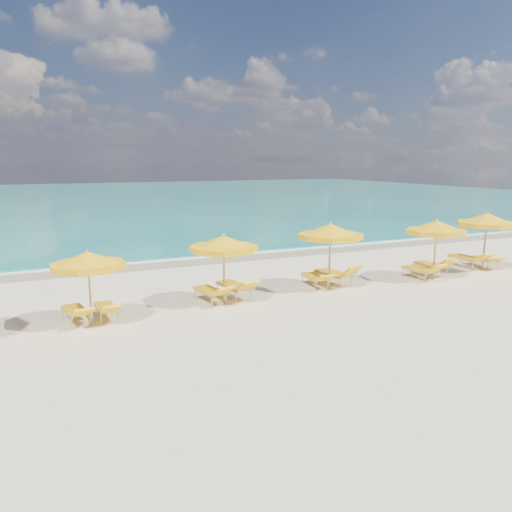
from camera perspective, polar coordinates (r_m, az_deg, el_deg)
name	(u,v)px	position (r m, az deg, el deg)	size (l,w,h in m)	color
ground_plane	(274,298)	(17.04, 2.09, -4.84)	(120.00, 120.00, 0.00)	beige
ocean	(97,199)	(63.27, -17.77, 6.25)	(120.00, 80.00, 0.30)	#15776E
wet_sand_band	(205,259)	(23.71, -5.89, -0.37)	(120.00, 2.60, 0.01)	tan
foam_line	(199,256)	(24.46, -6.49, -0.04)	(120.00, 1.20, 0.03)	white
whitecap_near	(57,239)	(32.04, -21.74, 1.86)	(14.00, 0.36, 0.05)	white
whitecap_far	(232,216)	(41.86, -2.75, 4.59)	(18.00, 0.30, 0.05)	white
umbrella_3	(88,261)	(14.80, -18.66, -0.53)	(2.71, 2.71, 2.16)	tan
umbrella_4	(224,244)	(16.19, -3.73, 1.39)	(2.90, 2.90, 2.29)	tan
umbrella_5	(330,232)	(18.24, 8.49, 2.74)	(2.93, 2.93, 2.42)	tan
umbrella_6	(436,228)	(20.69, 19.93, 3.04)	(2.92, 2.92, 2.37)	tan
umbrella_7	(487,220)	(23.37, 24.87, 3.73)	(3.20, 3.20, 2.47)	tan
lounger_3_left	(76,315)	(15.44, -19.87, -6.40)	(0.83, 1.78, 0.69)	#A5A8AD
lounger_3_right	(106,312)	(15.51, -16.74, -6.16)	(0.60, 1.65, 0.67)	#A5A8AD
lounger_4_left	(211,295)	(16.62, -5.19, -4.52)	(0.89, 1.88, 0.75)	#A5A8AD
lounger_4_right	(235,290)	(17.12, -2.47, -3.95)	(0.92, 2.02, 0.83)	#A5A8AD
lounger_5_left	(315,281)	(18.66, 6.78, -2.85)	(0.74, 1.82, 0.69)	#A5A8AD
lounger_5_right	(334,278)	(19.11, 8.95, -2.46)	(1.01, 2.03, 0.92)	#A5A8AD
lounger_6_left	(419,273)	(20.76, 18.18, -1.88)	(0.73, 1.84, 0.79)	#A5A8AD
lounger_6_right	(431,269)	(21.72, 19.39, -1.38)	(0.65, 1.82, 0.87)	#A5A8AD
lounger_7_left	(467,262)	(23.71, 22.95, -0.59)	(0.70, 2.06, 0.84)	#A5A8AD
lounger_7_right	(485,262)	(24.13, 24.70, -0.64)	(0.86, 1.82, 0.64)	#A5A8AD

